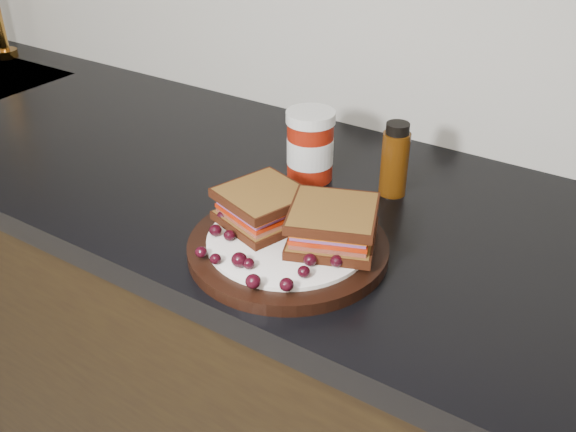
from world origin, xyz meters
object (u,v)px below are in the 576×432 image
(sandwich_left, at_px, (263,207))
(oil_bottle, at_px, (395,159))
(plate, at_px, (288,247))
(condiment_jar, at_px, (310,146))

(sandwich_left, bearing_deg, oil_bottle, 82.90)
(sandwich_left, xyz_separation_m, oil_bottle, (0.10, 0.22, 0.01))
(plate, height_order, sandwich_left, sandwich_left)
(sandwich_left, distance_m, condiment_jar, 0.20)
(plate, height_order, oil_bottle, oil_bottle)
(plate, bearing_deg, sandwich_left, 162.26)
(plate, xyz_separation_m, condiment_jar, (-0.09, 0.21, 0.05))
(sandwich_left, bearing_deg, plate, -0.06)
(plate, distance_m, oil_bottle, 0.25)
(sandwich_left, xyz_separation_m, condiment_jar, (-0.04, 0.19, 0.01))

